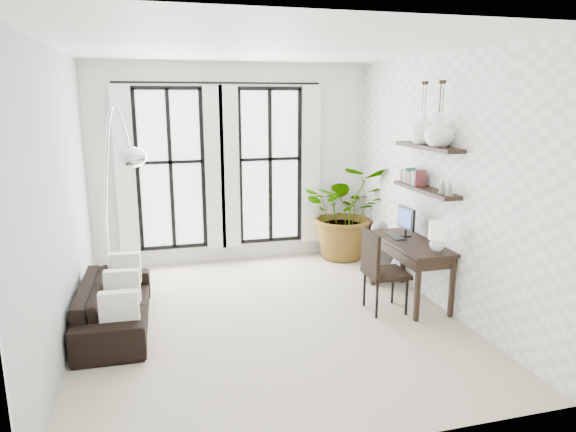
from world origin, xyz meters
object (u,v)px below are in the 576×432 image
object	(u,v)px
desk_chair	(379,266)
arc_lamp	(115,157)
sofa	(115,305)
desk	(412,247)
buddha	(379,255)
plant	(346,211)

from	to	relation	value
desk_chair	arc_lamp	distance (m)	3.47
sofa	desk	bearing A→B (deg)	-91.34
desk	buddha	xyz separation A→B (m)	(-0.05, 0.89, -0.38)
arc_lamp	buddha	size ratio (longest dim) A/B	2.88
sofa	desk_chair	xyz separation A→B (m)	(3.20, -0.37, 0.32)
arc_lamp	desk	bearing A→B (deg)	-9.32
arc_lamp	sofa	bearing A→B (deg)	-104.19
sofa	buddha	distance (m)	3.76
desk	sofa	bearing A→B (deg)	177.17
sofa	desk_chair	world-z (taller)	desk_chair
sofa	buddha	bearing A→B (deg)	-77.64
desk	buddha	world-z (taller)	desk
plant	desk_chair	bearing A→B (deg)	-100.79
buddha	sofa	bearing A→B (deg)	-169.13
desk	buddha	distance (m)	0.97
desk_chair	desk	bearing A→B (deg)	19.50
arc_lamp	buddha	world-z (taller)	arc_lamp
arc_lamp	buddha	distance (m)	3.94
desk_chair	arc_lamp	size ratio (longest dim) A/B	0.40
sofa	arc_lamp	xyz separation A→B (m)	(0.10, 0.41, 1.69)
sofa	buddha	size ratio (longest dim) A/B	2.14
plant	desk	size ratio (longest dim) A/B	1.16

